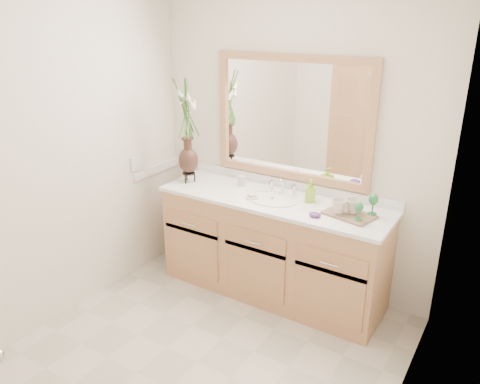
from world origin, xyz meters
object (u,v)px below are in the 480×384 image
Objects in this scene: soap_bottle at (310,191)px; flower_vase at (187,119)px; tray at (349,215)px; tumbler at (242,181)px.

flower_vase is at bearing 163.03° from soap_bottle.
soap_bottle is 0.37m from tray.
tumbler is at bearing -174.74° from tray.
soap_bottle is at bearing -1.68° from tumbler.
flower_vase is 1.16m from soap_bottle.
flower_vase is 0.68m from tumbler.
soap_bottle is 0.47× the size of tray.
flower_vase is at bearing -159.30° from tumbler.
tray is at bearing -42.22° from soap_bottle.
soap_bottle reaches higher than tray.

